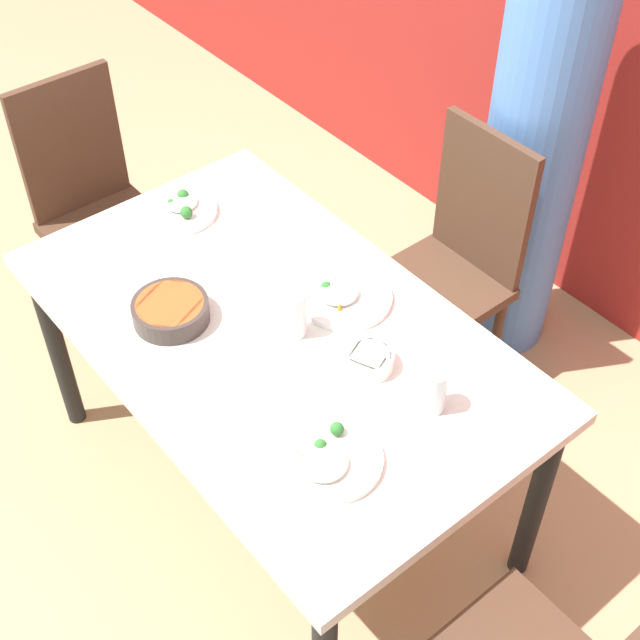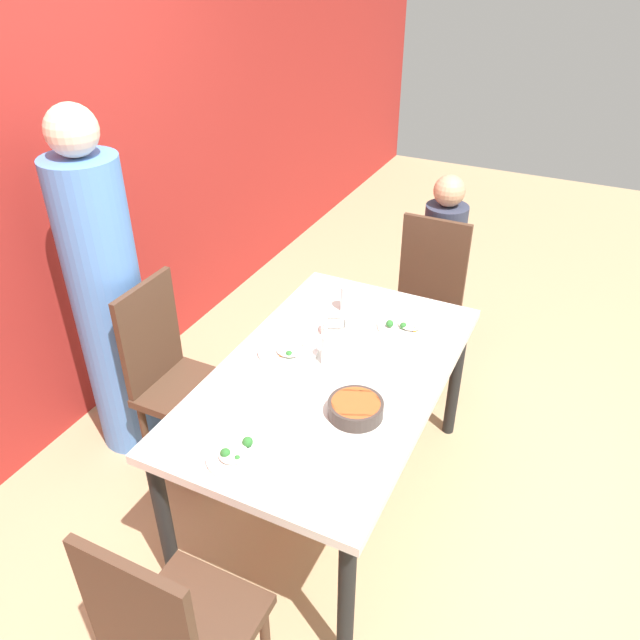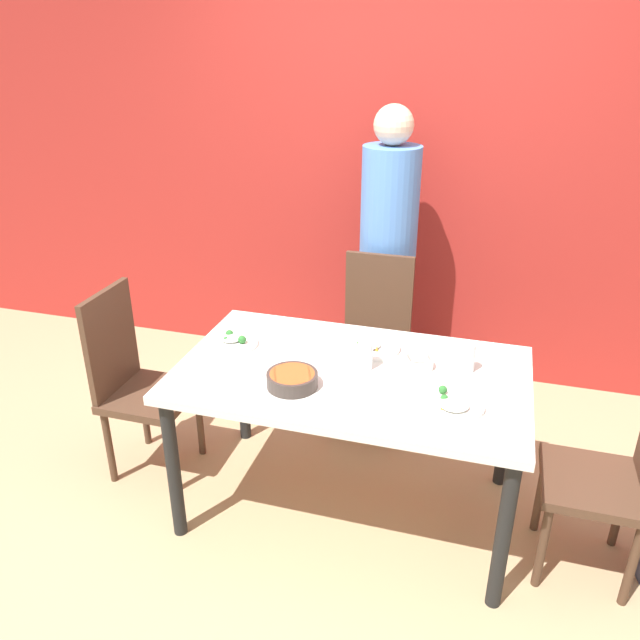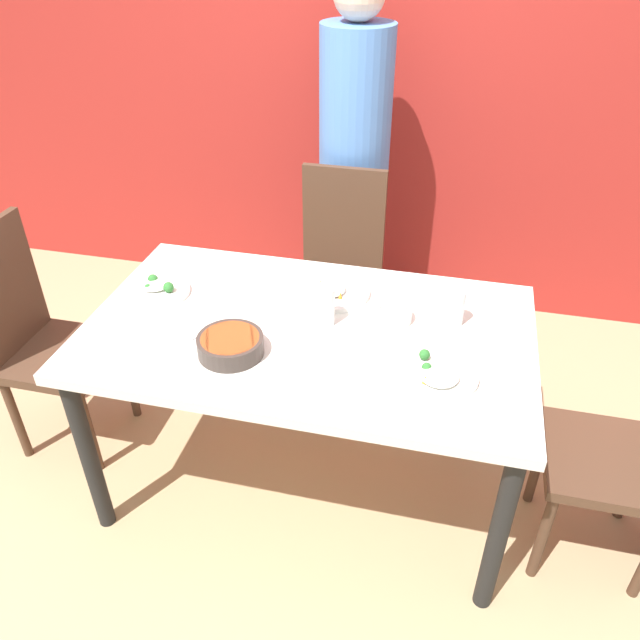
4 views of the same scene
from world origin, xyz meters
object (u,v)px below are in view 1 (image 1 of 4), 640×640
object	(u,v)px
person_adult	(534,151)
plate_rice_adult	(344,296)
chair_adult_spot	(454,261)
bowl_curry	(171,311)
glass_water_tall	(294,314)

from	to	relation	value
person_adult	plate_rice_adult	distance (m)	0.91
chair_adult_spot	bowl_curry	xyz separation A→B (m)	(-0.14, -0.99, 0.27)
bowl_curry	glass_water_tall	bearing A→B (deg)	42.36
person_adult	glass_water_tall	world-z (taller)	person_adult
person_adult	glass_water_tall	xyz separation A→B (m)	(0.11, -1.08, 0.01)
person_adult	bowl_curry	distance (m)	1.32
plate_rice_adult	glass_water_tall	xyz separation A→B (m)	(0.01, -0.19, 0.06)
person_adult	plate_rice_adult	xyz separation A→B (m)	(0.10, -0.90, -0.05)
chair_adult_spot	plate_rice_adult	size ratio (longest dim) A/B	3.71
chair_adult_spot	glass_water_tall	size ratio (longest dim) A/B	6.90
plate_rice_adult	glass_water_tall	size ratio (longest dim) A/B	1.86
glass_water_tall	chair_adult_spot	bearing A→B (deg)	98.51
person_adult	glass_water_tall	distance (m)	1.09
bowl_curry	plate_rice_adult	distance (m)	0.48
chair_adult_spot	bowl_curry	bearing A→B (deg)	-98.08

